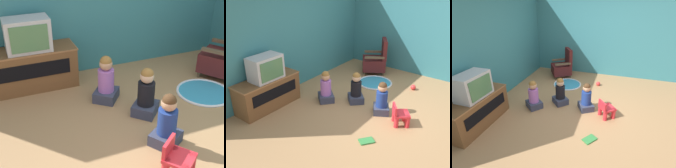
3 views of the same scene
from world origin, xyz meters
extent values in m
plane|color=#9E754C|center=(0.00, 0.00, 0.00)|extent=(30.00, 30.00, 0.00)
cube|color=teal|center=(-0.31, 2.27, 1.40)|extent=(5.37, 0.12, 2.79)
cube|color=teal|center=(2.31, -0.34, 1.40)|extent=(0.12, 5.33, 2.79)
cube|color=brown|center=(-1.28, 1.94, 0.32)|extent=(1.34, 0.49, 0.63)
cube|color=#90603A|center=(-1.28, 1.94, 0.62)|extent=(1.36, 0.50, 0.02)
cube|color=black|center=(-1.28, 1.69, 0.39)|extent=(1.07, 0.01, 0.23)
cube|color=#B7B7BC|center=(-1.28, 1.91, 0.87)|extent=(0.64, 0.39, 0.48)
cube|color=#47754C|center=(-1.28, 1.71, 0.87)|extent=(0.52, 0.02, 0.38)
cylinder|color=brown|center=(1.71, 1.49, 0.05)|extent=(0.04, 0.04, 0.10)
cylinder|color=brown|center=(1.31, 1.23, 0.05)|extent=(0.04, 0.04, 0.10)
cylinder|color=brown|center=(1.98, 1.07, 0.05)|extent=(0.04, 0.04, 0.10)
cylinder|color=brown|center=(1.58, 0.81, 0.05)|extent=(0.04, 0.04, 0.10)
cube|color=#4C1919|center=(1.65, 1.15, 0.26)|extent=(0.79, 0.80, 0.31)
cube|color=#4C1919|center=(1.78, 0.94, 0.67)|extent=(0.50, 0.37, 0.52)
cube|color=brown|center=(1.85, 1.29, 0.51)|extent=(0.33, 0.46, 0.05)
cube|color=brown|center=(1.44, 1.02, 0.51)|extent=(0.33, 0.46, 0.05)
cylinder|color=red|center=(-0.25, -0.67, 0.12)|extent=(0.08, 0.08, 0.24)
cylinder|color=red|center=(-0.08, -0.54, 0.12)|extent=(0.08, 0.08, 0.24)
cylinder|color=red|center=(-0.37, -0.51, 0.12)|extent=(0.08, 0.08, 0.24)
cylinder|color=red|center=(-0.20, -0.38, 0.12)|extent=(0.08, 0.08, 0.24)
cube|color=red|center=(-0.22, -0.52, 0.22)|extent=(0.41, 0.41, 0.04)
cube|color=red|center=(-0.30, -0.42, 0.32)|extent=(0.24, 0.19, 0.16)
cylinder|color=teal|center=(1.08, 0.77, 0.01)|extent=(0.84, 0.84, 0.01)
torus|color=silver|center=(1.08, 0.77, 0.01)|extent=(0.84, 0.84, 0.04)
cube|color=#33384C|center=(-0.01, 0.62, 0.08)|extent=(0.46, 0.46, 0.15)
cylinder|color=black|center=(-0.01, 0.62, 0.31)|extent=(0.23, 0.23, 0.32)
sphere|color=#D8AD8C|center=(-0.01, 0.62, 0.56)|extent=(0.18, 0.18, 0.18)
sphere|color=olive|center=(-0.01, 0.62, 0.59)|extent=(0.17, 0.17, 0.17)
cube|color=#33384C|center=(-0.08, -0.04, 0.07)|extent=(0.44, 0.43, 0.15)
cylinder|color=navy|center=(-0.08, -0.04, 0.31)|extent=(0.22, 0.22, 0.32)
sphere|color=tan|center=(-0.08, -0.04, 0.55)|extent=(0.18, 0.18, 0.18)
sphere|color=#472D19|center=(-0.08, -0.04, 0.58)|extent=(0.17, 0.17, 0.17)
cube|color=#33384C|center=(-0.36, 1.16, 0.08)|extent=(0.46, 0.47, 0.15)
cylinder|color=#A566BF|center=(-0.36, 1.16, 0.32)|extent=(0.23, 0.23, 0.33)
sphere|color=tan|center=(-0.36, 1.16, 0.57)|extent=(0.19, 0.19, 0.19)
sphere|color=olive|center=(-0.36, 1.16, 0.60)|extent=(0.17, 0.17, 0.17)
sphere|color=red|center=(1.29, -0.14, 0.06)|extent=(0.12, 0.12, 0.12)
cube|color=#337F3D|center=(-1.06, -0.31, 0.01)|extent=(0.30, 0.28, 0.02)
camera|label=1|loc=(-1.77, -2.49, 2.39)|focal=50.00mm
camera|label=2|loc=(-4.20, -2.10, 2.75)|focal=42.00mm
camera|label=3|loc=(-3.54, -0.61, 2.29)|focal=28.00mm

